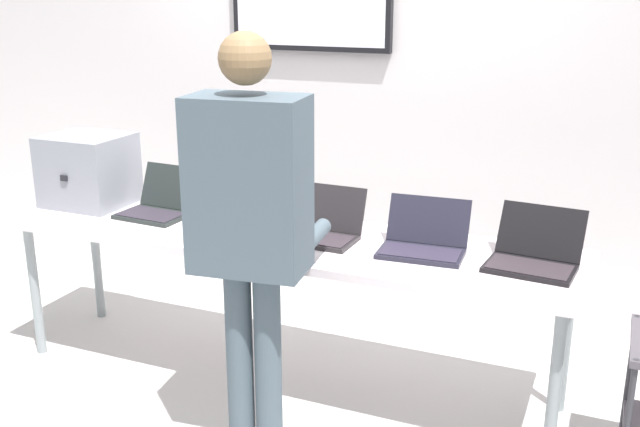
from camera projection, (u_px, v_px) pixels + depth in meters
ground at (282, 382)px, 3.76m from camera, size 8.00×8.00×0.04m
back_wall at (359, 100)px, 4.38m from camera, size 8.00×0.11×2.49m
workbench at (279, 244)px, 3.54m from camera, size 2.86×0.70×0.77m
equipment_box at (89, 170)px, 3.96m from camera, size 0.42×0.38×0.38m
laptop_station_0 at (159, 204)px, 3.82m from camera, size 0.36×0.35×0.24m
laptop_station_1 at (234, 216)px, 3.63m from camera, size 0.33×0.27×0.24m
laptop_station_2 at (325, 227)px, 3.45m from camera, size 0.33×0.31×0.23m
laptop_station_3 at (424, 241)px, 3.28m from camera, size 0.39×0.33×0.22m
laptop_station_4 at (534, 254)px, 3.11m from camera, size 0.39×0.38×0.23m
person at (250, 215)px, 2.82m from camera, size 0.48×0.62×1.76m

